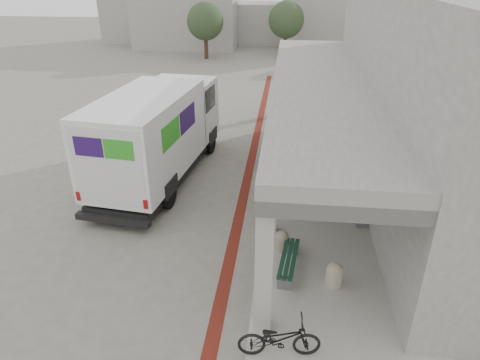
# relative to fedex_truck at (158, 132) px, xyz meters

# --- Properties ---
(ground) EXTENTS (120.00, 120.00, 0.00)m
(ground) POSITION_rel_fedex_truck_xyz_m (2.42, -4.11, -1.90)
(ground) COLOR #6A655B
(ground) RESTS_ON ground
(bike_lane_stripe) EXTENTS (0.35, 40.00, 0.01)m
(bike_lane_stripe) POSITION_rel_fedex_truck_xyz_m (3.42, -2.11, -1.89)
(bike_lane_stripe) COLOR #601C13
(bike_lane_stripe) RESTS_ON ground
(sidewalk) EXTENTS (4.40, 28.00, 0.12)m
(sidewalk) POSITION_rel_fedex_truck_xyz_m (6.42, -4.11, -1.84)
(sidewalk) COLOR gray
(sidewalk) RESTS_ON ground
(transit_building) EXTENTS (7.60, 17.00, 7.00)m
(transit_building) POSITION_rel_fedex_truck_xyz_m (9.26, 0.39, 1.51)
(transit_building) COLOR gray
(transit_building) RESTS_ON ground
(distant_backdrop) EXTENTS (28.00, 10.00, 6.50)m
(distant_backdrop) POSITION_rel_fedex_truck_xyz_m (-0.42, 31.77, 0.81)
(distant_backdrop) COLOR #989590
(distant_backdrop) RESTS_ON ground
(tree_left) EXTENTS (3.20, 3.20, 4.80)m
(tree_left) POSITION_rel_fedex_truck_xyz_m (-2.58, 23.89, 1.29)
(tree_left) COLOR #38281C
(tree_left) RESTS_ON ground
(tree_mid) EXTENTS (3.20, 3.20, 4.80)m
(tree_mid) POSITION_rel_fedex_truck_xyz_m (4.42, 25.89, 1.29)
(tree_mid) COLOR #38281C
(tree_mid) RESTS_ON ground
(tree_right) EXTENTS (3.20, 3.20, 4.80)m
(tree_right) POSITION_rel_fedex_truck_xyz_m (12.42, 24.89, 1.29)
(tree_right) COLOR #38281C
(tree_right) RESTS_ON ground
(fedex_truck) EXTENTS (3.52, 8.58, 3.56)m
(fedex_truck) POSITION_rel_fedex_truck_xyz_m (0.00, 0.00, 0.00)
(fedex_truck) COLOR black
(fedex_truck) RESTS_ON ground
(bench) EXTENTS (0.61, 1.89, 0.44)m
(bench) POSITION_rel_fedex_truck_xyz_m (5.10, -5.53, -1.46)
(bench) COLOR slate
(bench) RESTS_ON sidewalk
(bollard_near) EXTENTS (0.41, 0.41, 0.62)m
(bollard_near) POSITION_rel_fedex_truck_xyz_m (4.89, -4.57, -1.47)
(bollard_near) COLOR gray
(bollard_near) RESTS_ON sidewalk
(bollard_far) EXTENTS (0.44, 0.44, 0.66)m
(bollard_far) POSITION_rel_fedex_truck_xyz_m (6.28, -5.97, -1.44)
(bollard_far) COLOR tan
(bollard_far) RESTS_ON sidewalk
(utility_cabinet) EXTENTS (0.51, 0.64, 1.00)m
(utility_cabinet) POSITION_rel_fedex_truck_xyz_m (7.42, -2.86, -1.28)
(utility_cabinet) COLOR gray
(utility_cabinet) RESTS_ON sidewalk
(bicycle_black) EXTENTS (1.82, 0.81, 0.93)m
(bicycle_black) POSITION_rel_fedex_truck_xyz_m (4.92, -8.39, -1.31)
(bicycle_black) COLOR black
(bicycle_black) RESTS_ON sidewalk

